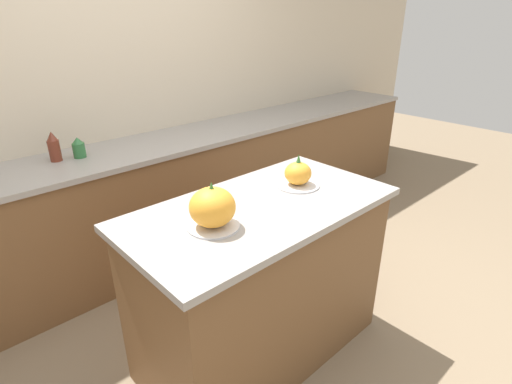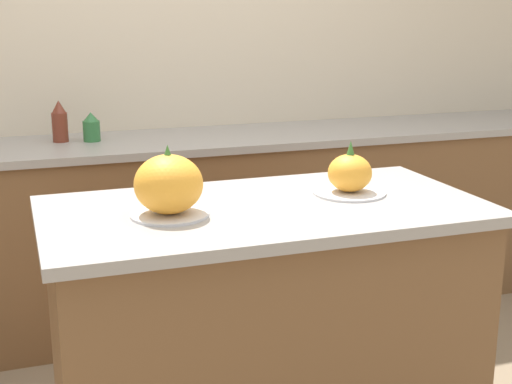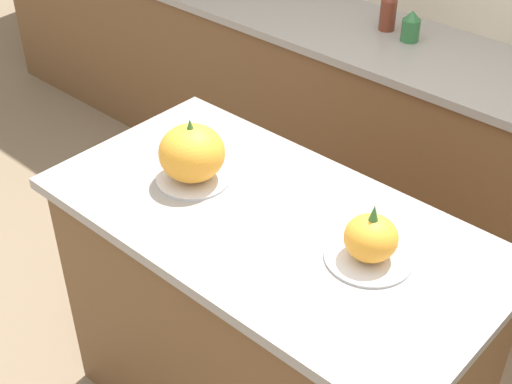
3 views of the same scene
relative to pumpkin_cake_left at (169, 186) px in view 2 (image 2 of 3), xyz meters
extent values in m
cube|color=beige|center=(0.30, 1.60, 0.24)|extent=(8.00, 0.06, 2.50)
cube|color=brown|center=(0.30, 0.01, -0.57)|extent=(1.29, 0.64, 0.88)
cube|color=gray|center=(0.30, 0.01, -0.11)|extent=(1.35, 0.70, 0.03)
cube|color=brown|center=(0.30, 1.27, -0.57)|extent=(6.00, 0.56, 0.88)
cube|color=gray|center=(0.30, 1.27, -0.11)|extent=(6.00, 0.60, 0.03)
cylinder|color=silver|center=(0.00, 0.00, -0.08)|extent=(0.23, 0.23, 0.01)
ellipsoid|color=orange|center=(0.00, 0.00, 0.00)|extent=(0.20, 0.20, 0.17)
cone|color=#38702D|center=(0.00, 0.00, 0.10)|extent=(0.02, 0.02, 0.03)
cylinder|color=silver|center=(0.61, 0.06, -0.08)|extent=(0.24, 0.24, 0.01)
ellipsoid|color=orange|center=(0.61, 0.06, -0.02)|extent=(0.14, 0.14, 0.12)
cone|color=#38702D|center=(0.61, 0.06, 0.06)|extent=(0.03, 0.03, 0.05)
cylinder|color=maroon|center=(-0.20, 1.36, -0.03)|extent=(0.07, 0.07, 0.13)
cone|color=maroon|center=(-0.20, 1.36, 0.07)|extent=(0.06, 0.06, 0.06)
cylinder|color=#2D6B38|center=(-0.07, 1.33, -0.05)|extent=(0.08, 0.08, 0.09)
cone|color=#2D6B38|center=(-0.07, 1.33, 0.02)|extent=(0.07, 0.07, 0.04)
camera|label=1|loc=(-0.89, -1.24, 0.75)|focal=28.00mm
camera|label=2|loc=(-0.41, -1.96, 0.50)|focal=50.00mm
camera|label=3|loc=(1.33, -1.19, 1.16)|focal=50.00mm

